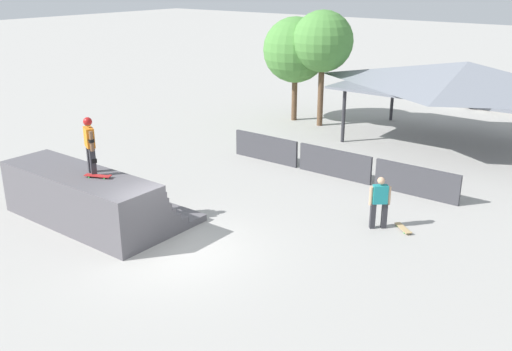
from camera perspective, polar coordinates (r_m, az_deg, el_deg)
name	(u,v)px	position (r m, az deg, el deg)	size (l,w,h in m)	color
ground_plane	(176,251)	(16.05, -8.02, -7.48)	(160.00, 160.00, 0.00)	#A3A09B
quarter_pipe_ramp	(89,199)	(18.19, -16.36, -2.25)	(5.69, 3.34, 1.66)	#565459
skater_on_deck	(90,142)	(17.21, -16.30, 3.26)	(0.72, 0.45, 1.71)	#2D2D33
skateboard_on_deck	(99,176)	(17.10, -15.46, -0.03)	(0.82, 0.51, 0.09)	green
bystander_walking	(380,200)	(17.30, 12.26, -2.41)	(0.56, 0.50, 1.62)	#2D2D33
skateboard_on_ground	(403,228)	(17.64, 14.53, -5.15)	(0.75, 0.68, 0.09)	green
barrier_fence	(335,163)	(21.53, 7.87, 1.22)	(9.44, 0.12, 1.05)	#3D3D42
pavilion_shelter	(466,77)	(26.20, 20.29, 9.22)	(10.35, 5.99, 3.72)	#2D2D33
tree_beside_pavilion	(295,50)	(29.29, 3.97, 12.41)	(3.26, 3.26, 5.24)	brown
tree_far_back	(323,42)	(28.23, 6.68, 13.14)	(2.94, 2.94, 5.62)	brown
parked_car_white	(456,93)	(35.63, 19.38, 7.78)	(4.42, 2.04, 1.27)	silver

